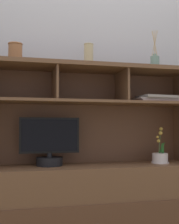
{
  "coord_description": "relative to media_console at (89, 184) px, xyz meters",
  "views": [
    {
      "loc": [
        -0.52,
        -2.15,
        0.81
      ],
      "look_at": [
        0.0,
        0.0,
        0.92
      ],
      "focal_mm": 47.61,
      "sensor_mm": 36.0,
      "label": 1
    }
  ],
  "objects": [
    {
      "name": "media_console",
      "position": [
        0.0,
        0.0,
        0.0
      ],
      "size": [
        1.68,
        0.47,
        1.27
      ],
      "color": "brown",
      "rests_on": "ground"
    },
    {
      "name": "ceramic_vase",
      "position": [
        0.0,
        0.02,
        0.97
      ],
      "size": [
        0.07,
        0.07,
        0.18
      ],
      "color": "tan",
      "rests_on": "media_console"
    },
    {
      "name": "back_wall",
      "position": [
        0.0,
        0.25,
        1.01
      ],
      "size": [
        6.0,
        0.02,
        2.8
      ],
      "primitive_type": "cube",
      "color": "#AEADB0",
      "rests_on": "ground"
    },
    {
      "name": "diffuser_bottle",
      "position": [
        0.54,
        0.01,
        0.94
      ],
      "size": [
        0.07,
        0.07,
        0.32
      ],
      "color": "slate",
      "rests_on": "media_console"
    },
    {
      "name": "potted_orchid",
      "position": [
        0.56,
        -0.04,
        0.19
      ],
      "size": [
        0.14,
        0.14,
        0.28
      ],
      "color": "silver",
      "rests_on": "media_console"
    },
    {
      "name": "accent_vase",
      "position": [
        -0.54,
        0.0,
        0.95
      ],
      "size": [
        0.1,
        0.1,
        0.14
      ],
      "color": "brown",
      "rests_on": "media_console"
    },
    {
      "name": "tv_monitor",
      "position": [
        -0.29,
        0.01,
        0.29
      ],
      "size": [
        0.43,
        0.19,
        0.35
      ],
      "color": "black",
      "rests_on": "media_console"
    },
    {
      "name": "magazine_stack_left",
      "position": [
        0.52,
        -0.05,
        0.64
      ],
      "size": [
        0.36,
        0.23,
        0.05
      ],
      "color": "gray",
      "rests_on": "media_console"
    }
  ]
}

